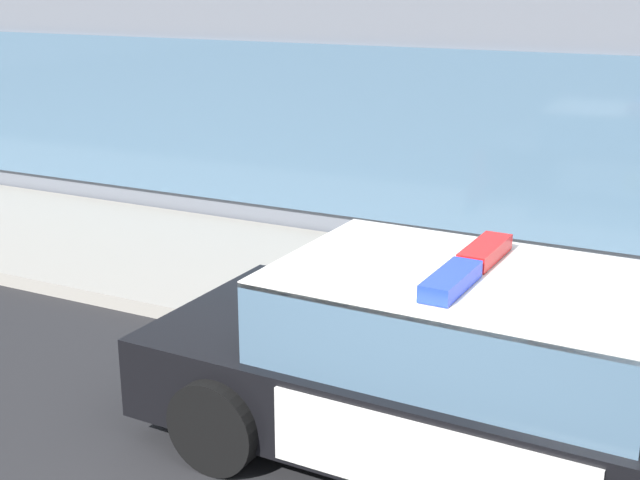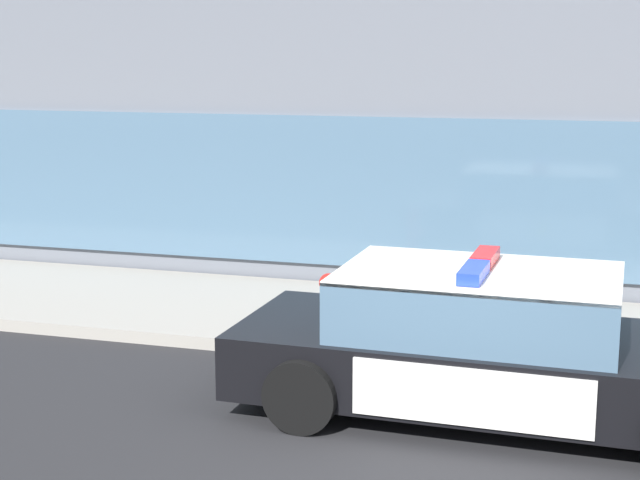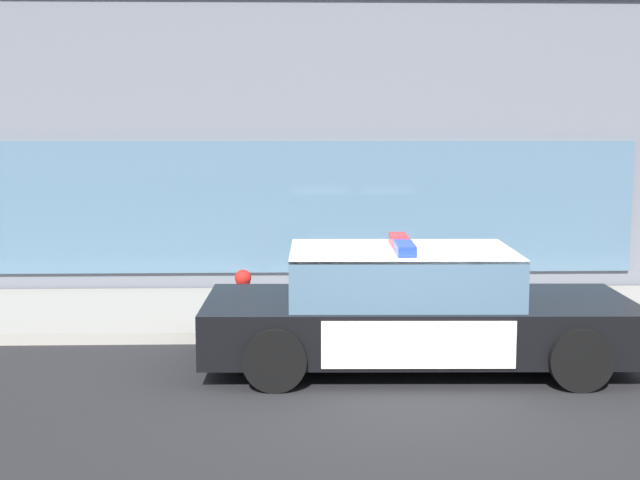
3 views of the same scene
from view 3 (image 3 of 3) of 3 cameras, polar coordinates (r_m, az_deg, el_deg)
ground at (r=9.75m, az=4.44°, el=-9.43°), size 48.00×48.00×0.00m
sidewalk at (r=13.15m, az=2.78°, el=-4.55°), size 48.00×3.04×0.15m
storefront_building at (r=18.44m, az=1.09°, el=10.14°), size 25.26×8.15×7.29m
police_cruiser at (r=10.51m, az=5.88°, el=-4.35°), size 4.94×2.21×1.49m
fire_hydrant at (r=12.05m, az=-4.84°, el=-3.63°), size 0.34×0.39×0.73m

